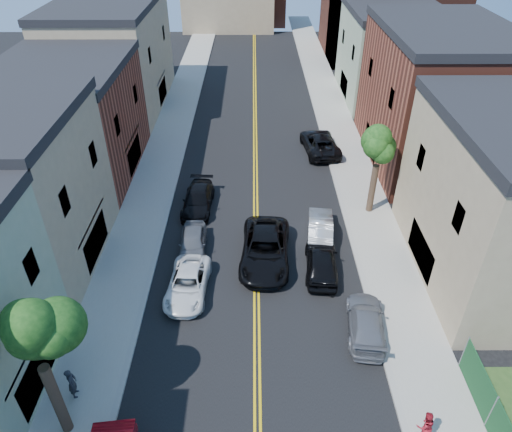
{
  "coord_description": "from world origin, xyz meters",
  "views": [
    {
      "loc": [
        -0.12,
        3.1,
        18.58
      ],
      "look_at": [
        -0.0,
        26.67,
        2.0
      ],
      "focal_mm": 32.84,
      "sensor_mm": 36.0,
      "label": 1
    }
  ],
  "objects_px": {
    "pedestrian_left": "(72,383)",
    "black_car_right": "(322,261)",
    "grey_car_left": "(193,243)",
    "silver_car_right": "(320,227)",
    "grey_car_right": "(366,322)",
    "black_car_left": "(198,200)",
    "dark_car_right_far": "(320,143)",
    "black_suv_lane": "(265,249)",
    "white_pickup": "(188,284)",
    "pedestrian_right": "(425,426)"
  },
  "relations": [
    {
      "from": "pedestrian_left",
      "to": "black_car_right",
      "type": "bearing_deg",
      "value": -66.41
    },
    {
      "from": "pedestrian_left",
      "to": "grey_car_left",
      "type": "bearing_deg",
      "value": -33.53
    },
    {
      "from": "silver_car_right",
      "to": "pedestrian_left",
      "type": "distance_m",
      "value": 16.9
    },
    {
      "from": "black_car_right",
      "to": "grey_car_right",
      "type": "bearing_deg",
      "value": 115.18
    },
    {
      "from": "black_car_left",
      "to": "dark_car_right_far",
      "type": "relative_size",
      "value": 0.84
    },
    {
      "from": "grey_car_right",
      "to": "black_suv_lane",
      "type": "relative_size",
      "value": 0.73
    },
    {
      "from": "silver_car_right",
      "to": "dark_car_right_far",
      "type": "distance_m",
      "value": 11.96
    },
    {
      "from": "grey_car_left",
      "to": "pedestrian_left",
      "type": "height_order",
      "value": "pedestrian_left"
    },
    {
      "from": "black_car_right",
      "to": "black_suv_lane",
      "type": "distance_m",
      "value": 3.42
    },
    {
      "from": "white_pickup",
      "to": "black_suv_lane",
      "type": "bearing_deg",
      "value": 35.68
    },
    {
      "from": "black_car_right",
      "to": "black_car_left",
      "type": "bearing_deg",
      "value": -35.79
    },
    {
      "from": "black_car_left",
      "to": "pedestrian_right",
      "type": "relative_size",
      "value": 3.05
    },
    {
      "from": "black_car_left",
      "to": "pedestrian_left",
      "type": "bearing_deg",
      "value": -102.36
    },
    {
      "from": "black_car_left",
      "to": "pedestrian_left",
      "type": "relative_size",
      "value": 2.93
    },
    {
      "from": "white_pickup",
      "to": "grey_car_left",
      "type": "xyz_separation_m",
      "value": [
        -0.09,
        3.62,
        0.05
      ]
    },
    {
      "from": "black_car_left",
      "to": "pedestrian_left",
      "type": "xyz_separation_m",
      "value": [
        -4.0,
        -14.96,
        0.27
      ]
    },
    {
      "from": "grey_car_right",
      "to": "black_car_right",
      "type": "xyz_separation_m",
      "value": [
        -1.7,
        4.57,
        0.12
      ]
    },
    {
      "from": "black_suv_lane",
      "to": "pedestrian_right",
      "type": "bearing_deg",
      "value": -57.76
    },
    {
      "from": "dark_car_right_far",
      "to": "pedestrian_left",
      "type": "height_order",
      "value": "pedestrian_left"
    },
    {
      "from": "black_car_right",
      "to": "silver_car_right",
      "type": "height_order",
      "value": "black_car_right"
    },
    {
      "from": "grey_car_left",
      "to": "black_suv_lane",
      "type": "bearing_deg",
      "value": -13.16
    },
    {
      "from": "grey_car_left",
      "to": "pedestrian_right",
      "type": "relative_size",
      "value": 2.57
    },
    {
      "from": "silver_car_right",
      "to": "black_car_right",
      "type": "bearing_deg",
      "value": 91.16
    },
    {
      "from": "black_car_right",
      "to": "dark_car_right_far",
      "type": "xyz_separation_m",
      "value": [
        1.7,
        15.33,
        0.02
      ]
    },
    {
      "from": "silver_car_right",
      "to": "black_suv_lane",
      "type": "relative_size",
      "value": 0.71
    },
    {
      "from": "grey_car_left",
      "to": "black_car_left",
      "type": "xyz_separation_m",
      "value": [
        -0.15,
        4.81,
        0.01
      ]
    },
    {
      "from": "black_suv_lane",
      "to": "dark_car_right_far",
      "type": "bearing_deg",
      "value": 74.5
    },
    {
      "from": "grey_car_left",
      "to": "silver_car_right",
      "type": "relative_size",
      "value": 0.93
    },
    {
      "from": "grey_car_left",
      "to": "black_suv_lane",
      "type": "distance_m",
      "value": 4.52
    },
    {
      "from": "white_pickup",
      "to": "grey_car_left",
      "type": "distance_m",
      "value": 3.62
    },
    {
      "from": "black_car_left",
      "to": "dark_car_right_far",
      "type": "height_order",
      "value": "dark_car_right_far"
    },
    {
      "from": "grey_car_left",
      "to": "black_car_right",
      "type": "bearing_deg",
      "value": -15.71
    },
    {
      "from": "black_suv_lane",
      "to": "pedestrian_right",
      "type": "xyz_separation_m",
      "value": [
        6.16,
        -11.29,
        0.08
      ]
    },
    {
      "from": "white_pickup",
      "to": "pedestrian_right",
      "type": "relative_size",
      "value": 2.94
    },
    {
      "from": "grey_car_left",
      "to": "pedestrian_right",
      "type": "height_order",
      "value": "pedestrian_right"
    },
    {
      "from": "silver_car_right",
      "to": "pedestrian_right",
      "type": "xyz_separation_m",
      "value": [
        2.56,
        -13.73,
        0.22
      ]
    },
    {
      "from": "white_pickup",
      "to": "silver_car_right",
      "type": "distance_m",
      "value": 9.48
    },
    {
      "from": "black_car_right",
      "to": "pedestrian_left",
      "type": "bearing_deg",
      "value": 39.6
    },
    {
      "from": "white_pickup",
      "to": "black_car_right",
      "type": "bearing_deg",
      "value": 16.23
    },
    {
      "from": "white_pickup",
      "to": "black_suv_lane",
      "type": "height_order",
      "value": "black_suv_lane"
    },
    {
      "from": "grey_car_right",
      "to": "black_suv_lane",
      "type": "height_order",
      "value": "black_suv_lane"
    },
    {
      "from": "dark_car_right_far",
      "to": "black_suv_lane",
      "type": "distance_m",
      "value": 15.16
    },
    {
      "from": "white_pickup",
      "to": "pedestrian_left",
      "type": "height_order",
      "value": "pedestrian_left"
    },
    {
      "from": "black_car_right",
      "to": "black_suv_lane",
      "type": "relative_size",
      "value": 0.74
    },
    {
      "from": "grey_car_left",
      "to": "silver_car_right",
      "type": "xyz_separation_m",
      "value": [
        8.04,
        1.55,
        0.03
      ]
    },
    {
      "from": "grey_car_left",
      "to": "grey_car_right",
      "type": "height_order",
      "value": "grey_car_left"
    },
    {
      "from": "black_car_left",
      "to": "silver_car_right",
      "type": "height_order",
      "value": "silver_car_right"
    },
    {
      "from": "black_car_left",
      "to": "black_suv_lane",
      "type": "height_order",
      "value": "black_suv_lane"
    },
    {
      "from": "grey_car_left",
      "to": "black_car_right",
      "type": "distance_m",
      "value": 7.92
    },
    {
      "from": "dark_car_right_far",
      "to": "pedestrian_right",
      "type": "bearing_deg",
      "value": 85.96
    }
  ]
}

